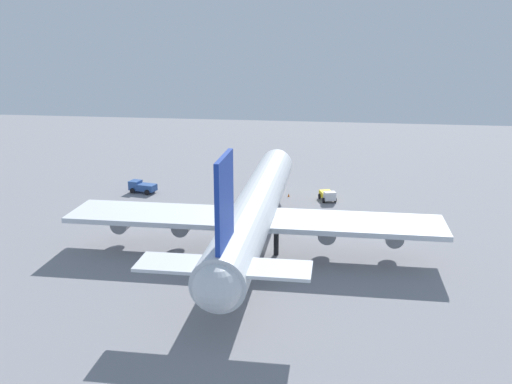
% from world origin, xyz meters
% --- Properties ---
extents(ground_plane, '(231.00, 231.00, 0.00)m').
position_xyz_m(ground_plane, '(0.00, 0.00, 0.00)').
color(ground_plane, gray).
extents(cargo_airplane, '(57.75, 51.09, 18.05)m').
position_xyz_m(cargo_airplane, '(-0.28, 0.00, 5.80)').
color(cargo_airplane, silver).
rests_on(cargo_airplane, ground_plane).
extents(maintenance_van, '(4.62, 3.44, 1.99)m').
position_xyz_m(maintenance_van, '(24.36, -9.54, 1.03)').
color(maintenance_van, silver).
rests_on(maintenance_van, ground_plane).
extents(fuel_truck, '(3.48, 5.47, 2.21)m').
position_xyz_m(fuel_truck, '(24.71, 25.42, 1.17)').
color(fuel_truck, '#2D5193').
rests_on(fuel_truck, ground_plane).
extents(safety_cone_nose, '(0.40, 0.40, 0.57)m').
position_xyz_m(safety_cone_nose, '(25.99, -2.36, 0.29)').
color(safety_cone_nose, orange).
rests_on(safety_cone_nose, ground_plane).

